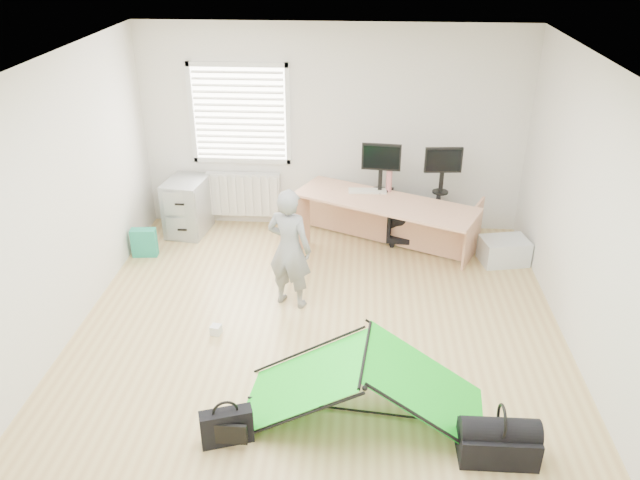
# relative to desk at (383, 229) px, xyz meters

# --- Properties ---
(ground) EXTENTS (5.50, 5.50, 0.00)m
(ground) POSITION_rel_desk_xyz_m (-0.68, -1.86, -0.38)
(ground) COLOR tan
(ground) RESTS_ON ground
(back_wall) EXTENTS (5.00, 0.02, 2.70)m
(back_wall) POSITION_rel_desk_xyz_m (-0.68, 0.89, 0.97)
(back_wall) COLOR silver
(back_wall) RESTS_ON ground
(window) EXTENTS (1.20, 0.06, 1.20)m
(window) POSITION_rel_desk_xyz_m (-1.88, 0.85, 1.17)
(window) COLOR silver
(window) RESTS_ON back_wall
(radiator) EXTENTS (1.00, 0.12, 0.60)m
(radiator) POSITION_rel_desk_xyz_m (-1.88, 0.81, 0.07)
(radiator) COLOR silver
(radiator) RESTS_ON back_wall
(desk) EXTENTS (2.31, 1.57, 0.76)m
(desk) POSITION_rel_desk_xyz_m (0.00, 0.00, 0.00)
(desk) COLOR tan
(desk) RESTS_ON ground
(filing_cabinet) EXTENTS (0.56, 0.70, 0.75)m
(filing_cabinet) POSITION_rel_desk_xyz_m (-2.60, 0.52, -0.01)
(filing_cabinet) COLOR #9B9FA0
(filing_cabinet) RESTS_ON ground
(monitor_left) EXTENTS (0.49, 0.15, 0.46)m
(monitor_left) POSITION_rel_desk_xyz_m (-0.06, 0.30, 0.61)
(monitor_left) COLOR black
(monitor_left) RESTS_ON desk
(monitor_right) EXTENTS (0.46, 0.14, 0.44)m
(monitor_right) POSITION_rel_desk_xyz_m (0.69, 0.30, 0.60)
(monitor_right) COLOR black
(monitor_right) RESTS_ON desk
(keyboard) EXTENTS (0.48, 0.18, 0.02)m
(keyboard) POSITION_rel_desk_xyz_m (-0.21, 0.27, 0.39)
(keyboard) COLOR beige
(keyboard) RESTS_ON desk
(thermos) EXTENTS (0.08, 0.08, 0.27)m
(thermos) POSITION_rel_desk_xyz_m (0.05, 0.32, 0.51)
(thermos) COLOR #B66866
(thermos) RESTS_ON desk
(office_chair) EXTENTS (0.71, 0.73, 0.62)m
(office_chair) POSITION_rel_desk_xyz_m (0.41, 0.50, -0.07)
(office_chair) COLOR black
(office_chair) RESTS_ON ground
(person) EXTENTS (0.57, 0.47, 1.36)m
(person) POSITION_rel_desk_xyz_m (-1.03, -1.16, 0.30)
(person) COLOR gray
(person) RESTS_ON ground
(kite) EXTENTS (2.13, 1.10, 0.63)m
(kite) POSITION_rel_desk_xyz_m (-0.22, -2.84, -0.06)
(kite) COLOR #14D920
(kite) RESTS_ON ground
(storage_crate) EXTENTS (0.62, 0.49, 0.31)m
(storage_crate) POSITION_rel_desk_xyz_m (1.49, -0.05, -0.22)
(storage_crate) COLOR silver
(storage_crate) RESTS_ON ground
(tote_bag) EXTENTS (0.32, 0.16, 0.36)m
(tote_bag) POSITION_rel_desk_xyz_m (-2.98, -0.19, -0.20)
(tote_bag) COLOR #1D8B6C
(tote_bag) RESTS_ON ground
(laptop_bag) EXTENTS (0.44, 0.25, 0.31)m
(laptop_bag) POSITION_rel_desk_xyz_m (-1.31, -3.25, -0.22)
(laptop_bag) COLOR black
(laptop_bag) RESTS_ON ground
(white_box) EXTENTS (0.11, 0.11, 0.10)m
(white_box) POSITION_rel_desk_xyz_m (-1.73, -1.79, -0.33)
(white_box) COLOR silver
(white_box) RESTS_ON ground
(duffel_bag) EXTENTS (0.61, 0.31, 0.26)m
(duffel_bag) POSITION_rel_desk_xyz_m (0.83, -3.27, -0.25)
(duffel_bag) COLOR black
(duffel_bag) RESTS_ON ground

